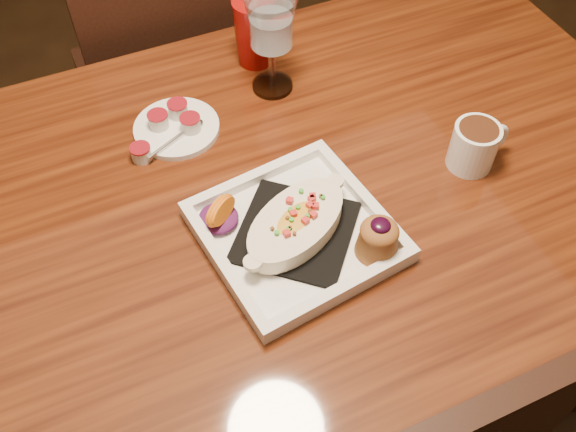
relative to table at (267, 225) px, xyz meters
name	(u,v)px	position (x,y,z in m)	size (l,w,h in m)	color
floor	(274,376)	(0.00, 0.00, -0.65)	(7.00, 7.00, 0.00)	black
table	(267,225)	(0.00, 0.00, 0.00)	(1.50, 0.90, 0.75)	maroon
chair_far	(172,80)	(0.00, 0.63, -0.15)	(0.42, 0.42, 0.93)	black
plate	(303,230)	(0.01, -0.12, 0.12)	(0.31, 0.31, 0.08)	white
coffee_mug	(475,144)	(0.35, -0.09, 0.14)	(0.11, 0.08, 0.08)	white
goblet	(271,28)	(0.11, 0.24, 0.23)	(0.09, 0.09, 0.20)	silver
saucer	(176,126)	(-0.09, 0.20, 0.11)	(0.16, 0.16, 0.11)	white
creamer_loose	(141,153)	(-0.17, 0.16, 0.11)	(0.04, 0.04, 0.03)	silver
red_tumbler	(254,32)	(0.12, 0.33, 0.16)	(0.08, 0.08, 0.14)	#A30D0B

